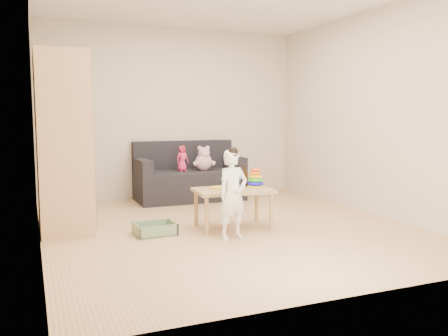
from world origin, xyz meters
name	(u,v)px	position (x,y,z in m)	size (l,w,h in m)	color
room	(228,112)	(0.00, 0.00, 1.30)	(4.50, 4.50, 4.50)	tan
wardrobe	(63,143)	(-1.72, 0.63, 0.97)	(0.54, 1.08, 1.94)	#DFAC7A
sofa	(189,185)	(0.14, 1.84, 0.22)	(1.57, 0.79, 0.44)	black
play_table	(233,209)	(0.03, -0.07, 0.22)	(0.85, 0.54, 0.45)	tan
storage_bin	(155,229)	(-0.86, -0.02, 0.06)	(0.42, 0.32, 0.13)	#6B8560
toddler	(233,196)	(-0.16, -0.49, 0.45)	(0.33, 0.22, 0.90)	white
pink_bear	(204,160)	(0.34, 1.77, 0.60)	(0.27, 0.23, 0.31)	#E3A7B8
doll	(182,159)	(0.02, 1.78, 0.63)	(0.19, 0.13, 0.37)	#E12A5D
ring_stacker	(256,180)	(0.32, -0.04, 0.54)	(0.19, 0.19, 0.22)	#D4DC0B
brown_bottle	(245,177)	(0.24, 0.09, 0.55)	(0.08, 0.08, 0.23)	black
blue_plush	(231,176)	(0.08, 0.10, 0.57)	(0.20, 0.16, 0.25)	#1B85F9
wooden_figure	(227,185)	(-0.05, -0.08, 0.50)	(0.04, 0.03, 0.11)	brown
yellow_book	(220,188)	(-0.09, 0.03, 0.46)	(0.20, 0.20, 0.02)	yellow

